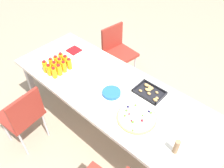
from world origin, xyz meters
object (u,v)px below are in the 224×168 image
(juice_bottle_7, at_px, (60,64))
(juice_bottle_8, at_px, (64,67))
(plate_stack, at_px, (111,93))
(juice_bottle_3, at_px, (51,64))
(juice_bottle_10, at_px, (66,61))
(fruit_pizza, at_px, (137,117))
(chair_near_left, at_px, (23,114))
(cardboard_tube, at_px, (176,147))
(juice_bottle_2, at_px, (54,73))
(chair_far_left, at_px, (117,49))
(napkin_stack, at_px, (74,50))
(juice_bottle_0, at_px, (45,67))
(juice_bottle_6, at_px, (56,61))
(snack_tray, at_px, (150,92))
(juice_bottle_9, at_px, (61,58))
(juice_bottle_1, at_px, (49,70))
(juice_bottle_5, at_px, (59,70))
(party_table, at_px, (112,93))
(juice_bottle_4, at_px, (55,67))
(juice_bottle_11, at_px, (69,64))

(juice_bottle_7, distance_m, juice_bottle_8, 0.08)
(plate_stack, bearing_deg, juice_bottle_3, -168.71)
(juice_bottle_10, height_order, fruit_pizza, juice_bottle_10)
(chair_near_left, xyz_separation_m, cardboard_tube, (1.47, 0.57, 0.30))
(juice_bottle_2, relative_size, juice_bottle_3, 0.94)
(chair_near_left, bearing_deg, chair_far_left, -4.17)
(juice_bottle_8, distance_m, napkin_stack, 0.42)
(fruit_pizza, distance_m, plate_stack, 0.39)
(chair_far_left, relative_size, juice_bottle_7, 5.99)
(chair_far_left, xyz_separation_m, juice_bottle_0, (-0.10, -1.13, 0.29))
(chair_near_left, distance_m, juice_bottle_3, 0.64)
(juice_bottle_6, height_order, snack_tray, juice_bottle_6)
(juice_bottle_3, height_order, snack_tray, juice_bottle_3)
(juice_bottle_9, xyz_separation_m, snack_tray, (1.08, 0.29, -0.05))
(chair_near_left, distance_m, juice_bottle_1, 0.56)
(juice_bottle_10, bearing_deg, juice_bottle_5, -62.90)
(snack_tray, relative_size, plate_stack, 1.57)
(juice_bottle_10, distance_m, snack_tray, 1.04)
(juice_bottle_2, bearing_deg, juice_bottle_8, 90.97)
(party_table, height_order, juice_bottle_6, juice_bottle_6)
(juice_bottle_7, relative_size, napkin_stack, 0.92)
(snack_tray, bearing_deg, juice_bottle_5, -154.29)
(juice_bottle_5, distance_m, juice_bottle_6, 0.17)
(juice_bottle_3, bearing_deg, juice_bottle_8, 23.29)
(juice_bottle_8, relative_size, napkin_stack, 0.95)
(juice_bottle_3, distance_m, juice_bottle_6, 0.07)
(juice_bottle_0, bearing_deg, juice_bottle_9, 89.20)
(juice_bottle_2, bearing_deg, juice_bottle_7, 120.01)
(party_table, height_order, plate_stack, plate_stack)
(juice_bottle_0, height_order, juice_bottle_3, juice_bottle_0)
(juice_bottle_4, xyz_separation_m, cardboard_tube, (1.55, 0.03, 0.01))
(party_table, relative_size, juice_bottle_6, 17.53)
(juice_bottle_7, height_order, fruit_pizza, juice_bottle_7)
(juice_bottle_1, bearing_deg, chair_far_left, 88.93)
(juice_bottle_0, xyz_separation_m, plate_stack, (0.80, 0.24, -0.05))
(chair_near_left, height_order, cardboard_tube, cardboard_tube)
(chair_near_left, xyz_separation_m, juice_bottle_11, (0.00, 0.69, 0.29))
(juice_bottle_8, xyz_separation_m, snack_tray, (0.92, 0.37, -0.05))
(juice_bottle_10, bearing_deg, juice_bottle_3, -115.54)
(chair_near_left, distance_m, napkin_stack, 1.01)
(chair_far_left, bearing_deg, party_table, 45.15)
(plate_stack, relative_size, cardboard_tube, 1.31)
(juice_bottle_0, bearing_deg, party_table, 21.61)
(juice_bottle_3, distance_m, cardboard_tube, 1.62)
(juice_bottle_7, distance_m, juice_bottle_10, 0.08)
(juice_bottle_10, bearing_deg, juice_bottle_0, -108.80)
(juice_bottle_0, distance_m, juice_bottle_3, 0.08)
(cardboard_tube, bearing_deg, chair_near_left, -158.86)
(juice_bottle_3, bearing_deg, cardboard_tube, 0.74)
(chair_far_left, height_order, juice_bottle_7, juice_bottle_7)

